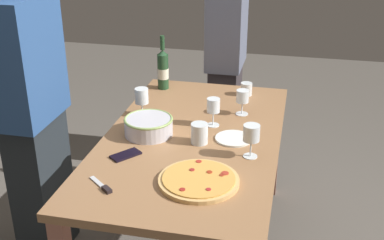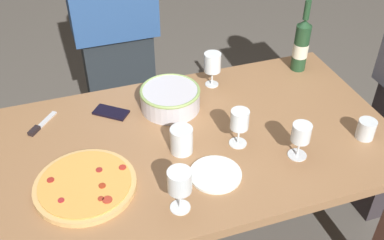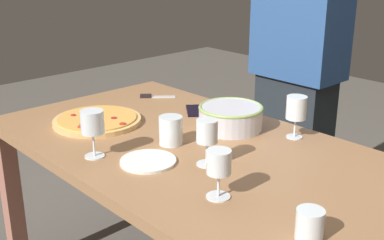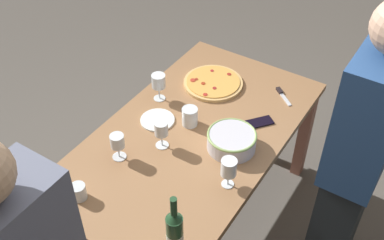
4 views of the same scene
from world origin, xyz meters
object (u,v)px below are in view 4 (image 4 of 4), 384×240
Objects in this scene: wine_glass_near_pizza at (161,129)px; pizza_knife at (282,94)px; wine_glass_far_right at (117,142)px; dining_table at (192,146)px; side_plate at (157,120)px; serving_bowl at (232,140)px; cup_amber at (190,117)px; cup_ceramic at (79,192)px; wine_glass_far_left at (229,169)px; person_guest_left at (356,163)px; wine_bottle at (175,234)px; wine_glass_by_bottle at (159,82)px; pizza at (213,83)px; cell_phone at (260,122)px.

pizza_knife is at bearing 154.40° from wine_glass_near_pizza.
wine_glass_near_pizza is 1.07× the size of wine_glass_far_right.
dining_table is 8.47× the size of side_plate.
wine_glass_far_right is (0.37, -0.44, 0.05)m from serving_bowl.
cup_amber is 1.33× the size of cup_ceramic.
wine_glass_far_left is 0.78m from pizza_knife.
serving_bowl is 0.15× the size of person_guest_left.
wine_glass_far_left is (-0.44, 0.00, -0.02)m from wine_bottle.
serving_bowl is at bearing 76.89° from wine_glass_by_bottle.
wine_glass_by_bottle is (-0.31, -0.24, 0.01)m from wine_glass_near_pizza.
pizza is 0.99m from person_guest_left.
wine_glass_near_pizza is at bearing 8.75° from person_guest_left.
serving_bowl is 0.26m from cell_phone.
pizza is at bearing -144.22° from wine_glass_far_left.
wine_bottle is 0.93m from cell_phone.
dining_table is at bearing 94.36° from side_plate.
wine_bottle is at bearing 28.58° from cup_amber.
person_guest_left is at bearing 72.73° from pizza.
wine_bottle is (0.65, 0.33, 0.22)m from dining_table.
person_guest_left is (-0.79, 1.02, 0.08)m from cup_ceramic.
wine_glass_near_pizza is 0.23m from wine_glass_far_right.
wine_glass_by_bottle is 1.58× the size of cup_amber.
cup_amber is at bearing 167.85° from cup_ceramic.
pizza is 0.21× the size of person_guest_left.
pizza_knife is (-0.54, 0.04, -0.05)m from serving_bowl.
cup_amber is at bearing -138.73° from dining_table.
cup_ceramic is 0.55× the size of cell_phone.
pizza is 0.41m from pizza_knife.
cup_amber is (0.37, 0.08, 0.04)m from pizza.
wine_glass_far_left is at bearing 61.43° from wine_glass_by_bottle.
wine_bottle is 2.21× the size of wine_glass_near_pizza.
pizza_knife reaches higher than side_plate.
cell_phone is 0.08× the size of person_guest_left.
cup_amber is at bearing -97.63° from serving_bowl.
dining_table is 0.86m from person_guest_left.
cup_amber is at bearing 157.89° from wine_glass_far_right.
wine_glass_by_bottle is (-0.15, -0.32, 0.21)m from dining_table.
serving_bowl is 1.58× the size of wine_glass_far_left.
wine_glass_near_pizza is at bearing -7.87° from cup_amber.
cell_phone is (-0.29, 0.48, 0.00)m from side_plate.
wine_glass_far_right is at bearing -89.69° from cell_phone.
side_plate is at bearing -39.65° from pizza_knife.
cup_amber is 0.56× the size of side_plate.
pizza_knife is at bearing 158.85° from cup_ceramic.
pizza is 1.03× the size of wine_bottle.
cup_ceramic is 1.29m from person_guest_left.
wine_glass_near_pizza is at bearing 144.11° from wine_glass_far_right.
serving_bowl reaches higher than pizza_knife.
wine_glass_far_right is 0.44m from cup_amber.
wine_glass_far_left is 2.04× the size of cup_ceramic.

